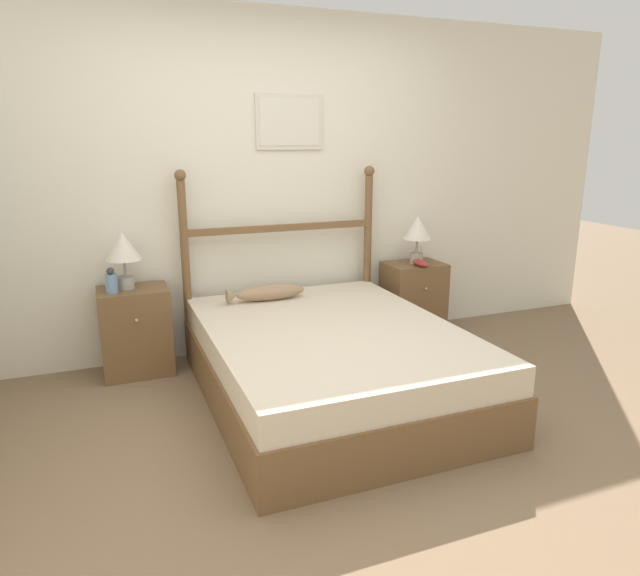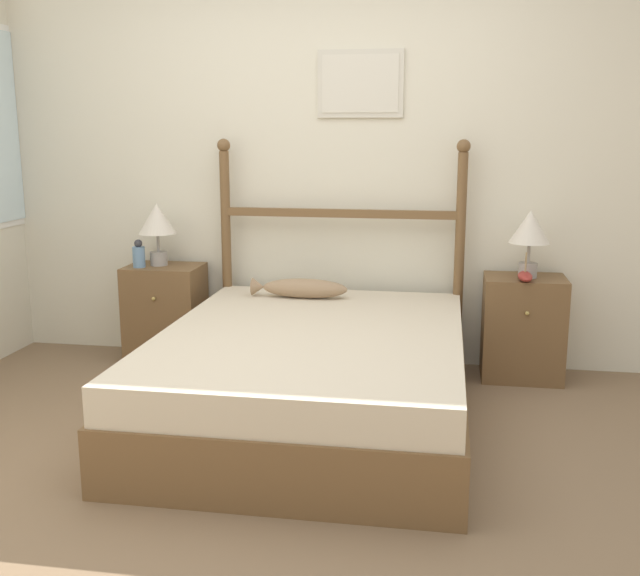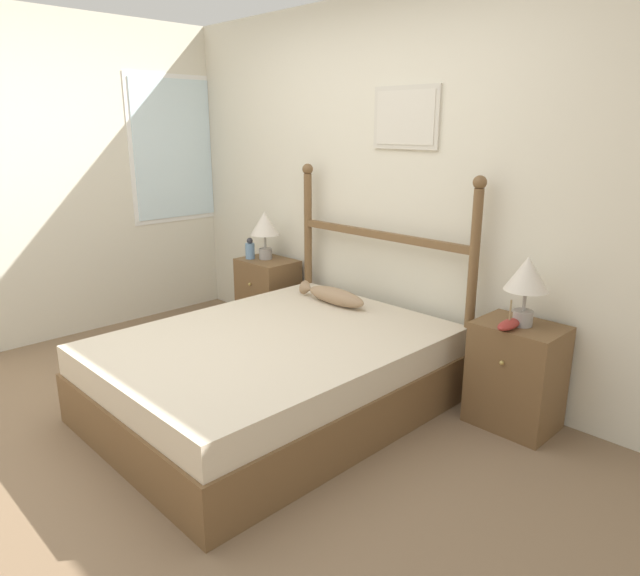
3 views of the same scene
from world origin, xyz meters
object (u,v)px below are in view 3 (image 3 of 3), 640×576
Objects in this scene: nightstand_left at (268,295)px; bottle at (250,250)px; bed at (274,373)px; table_lamp_right at (527,277)px; nightstand_right at (516,375)px; fish_pillow at (333,296)px; model_boat at (509,324)px; table_lamp_left at (265,226)px.

bottle is (-0.13, -0.07, 0.39)m from nightstand_left.
table_lamp_right is at bearing 37.49° from bed.
bed is at bearing -32.56° from bottle.
nightstand_right is 1.35m from fish_pillow.
model_boat is at bearing -97.82° from nightstand_right.
model_boat is at bearing 34.53° from bed.
table_lamp_right is 2.40m from bottle.
table_lamp_left reaches higher than nightstand_right.
fish_pillow is (-1.33, -0.16, 0.23)m from nightstand_right.
model_boat reaches higher than bed.
fish_pillow is at bearing -173.67° from table_lamp_right.
bottle is at bearing -138.13° from table_lamp_left.
table_lamp_left and table_lamp_right have the same top height.
nightstand_right is 2.93× the size of model_boat.
bed is 0.81m from fish_pillow.
fish_pillow is (-1.31, -0.04, -0.11)m from model_boat.
table_lamp_left is at bearing 179.48° from table_lamp_right.
bottle is 0.30× the size of fish_pillow.
model_boat is (2.36, -0.04, -0.05)m from bottle.
table_lamp_left reaches higher than fish_pillow.
fish_pillow is (-0.20, 0.72, 0.30)m from bed.
nightstand_left reaches higher than bed.
table_lamp_left is at bearing 160.35° from nightstand_left.
nightstand_right is (1.12, 0.88, 0.07)m from bed.
fish_pillow is (1.05, -0.08, -0.16)m from bottle.
nightstand_right is 2.36m from table_lamp_left.
bottle is at bearing 175.57° from fish_pillow.
table_lamp_left is (-0.03, 0.01, 0.59)m from nightstand_left.
nightstand_left is 0.96m from fish_pillow.
bottle reaches higher than nightstand_left.
model_boat is at bearing -2.93° from nightstand_left.
fish_pillow reaches higher than bed.
table_lamp_left is 1.87× the size of model_boat.
table_lamp_left is 1.04m from fish_pillow.
fish_pillow is at bearing -173.28° from nightstand_right.
nightstand_left is 2.33m from table_lamp_right.
table_lamp_left is 0.24m from bottle.
bed is 3.47× the size of fish_pillow.
nightstand_right is at bearing 6.72° from fish_pillow.
nightstand_left is 1.57× the size of table_lamp_right.
table_lamp_left reaches higher than bed.
model_boat is (2.23, -0.11, 0.34)m from nightstand_left.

